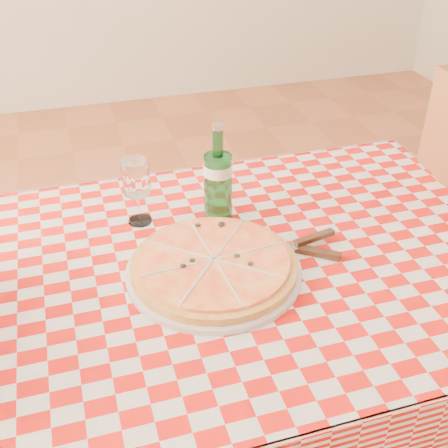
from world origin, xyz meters
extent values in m
cube|color=brown|center=(0.00, 0.00, 0.73)|extent=(1.20, 0.80, 0.04)
cylinder|color=brown|center=(-0.54, 0.34, 0.35)|extent=(0.06, 0.06, 0.71)
cylinder|color=brown|center=(0.54, 0.34, 0.35)|extent=(0.06, 0.06, 0.71)
cube|color=#A70F0A|center=(0.00, 0.00, 0.75)|extent=(1.30, 0.90, 0.01)
cylinder|color=brown|center=(0.67, 0.27, 0.24)|extent=(0.04, 0.04, 0.48)
camera|label=1|loc=(-0.32, -0.93, 1.50)|focal=45.00mm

